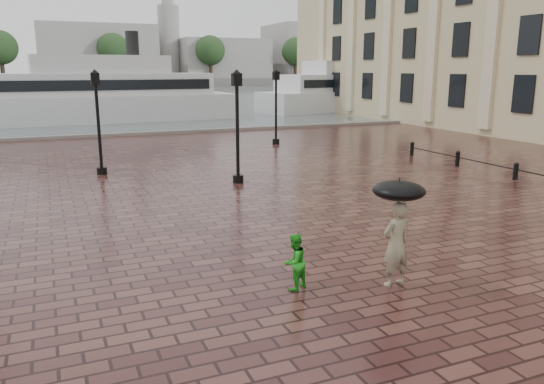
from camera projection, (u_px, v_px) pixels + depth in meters
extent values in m
plane|color=#331817|center=(356.00, 373.00, 8.14)|extent=(300.00, 300.00, 0.00)
plane|color=#475256|center=(71.00, 96.00, 90.69)|extent=(240.00, 240.00, 0.00)
cube|color=slate|center=(112.00, 136.00, 36.85)|extent=(80.00, 0.60, 0.30)
cube|color=#4C4C47|center=(59.00, 82.00, 151.47)|extent=(300.00, 60.00, 2.00)
cube|color=gray|center=(97.00, 52.00, 144.47)|extent=(30.00, 22.00, 14.00)
cube|color=gray|center=(220.00, 59.00, 158.07)|extent=(25.00, 22.00, 11.00)
cube|color=gray|center=(324.00, 52.00, 170.76)|extent=(35.00, 22.00, 16.00)
cylinder|color=gray|center=(169.00, 42.00, 151.37)|extent=(6.00, 6.00, 20.00)
cylinder|color=#2D2119|center=(3.00, 71.00, 126.18)|extent=(1.00, 1.00, 8.00)
sphere|color=#203417|center=(0.00, 47.00, 124.94)|extent=(8.00, 8.00, 8.00)
cylinder|color=#2D2119|center=(114.00, 71.00, 135.92)|extent=(1.00, 1.00, 8.00)
sphere|color=#203417|center=(113.00, 49.00, 134.68)|extent=(8.00, 8.00, 8.00)
cylinder|color=#2D2119|center=(211.00, 71.00, 145.66)|extent=(1.00, 1.00, 8.00)
sphere|color=#203417|center=(210.00, 50.00, 144.42)|extent=(8.00, 8.00, 8.00)
cylinder|color=#2D2119|center=(295.00, 71.00, 155.40)|extent=(1.00, 1.00, 8.00)
sphere|color=#203417|center=(295.00, 51.00, 154.16)|extent=(8.00, 8.00, 8.00)
cylinder|color=#2D2119|center=(370.00, 71.00, 165.14)|extent=(1.00, 1.00, 8.00)
sphere|color=#203417|center=(371.00, 52.00, 163.90)|extent=(8.00, 8.00, 8.00)
cylinder|color=black|center=(516.00, 172.00, 22.34)|extent=(0.20, 0.20, 0.60)
sphere|color=black|center=(516.00, 165.00, 22.27)|extent=(0.22, 0.22, 0.22)
cylinder|color=black|center=(457.00, 160.00, 25.49)|extent=(0.20, 0.20, 0.60)
sphere|color=black|center=(458.00, 153.00, 25.41)|extent=(0.22, 0.22, 0.22)
cylinder|color=black|center=(412.00, 150.00, 28.63)|extent=(0.20, 0.20, 0.60)
sphere|color=black|center=(412.00, 144.00, 28.55)|extent=(0.22, 0.22, 0.22)
cylinder|color=black|center=(238.00, 179.00, 21.80)|extent=(0.44, 0.44, 0.30)
cylinder|color=black|center=(237.00, 134.00, 21.38)|extent=(0.14, 0.14, 4.00)
cube|color=black|center=(237.00, 80.00, 20.89)|extent=(0.35, 0.35, 0.50)
sphere|color=beige|center=(237.00, 80.00, 20.89)|extent=(0.28, 0.28, 0.28)
cylinder|color=black|center=(276.00, 141.00, 33.05)|extent=(0.44, 0.44, 0.30)
cylinder|color=black|center=(276.00, 111.00, 32.63)|extent=(0.14, 0.14, 4.00)
cube|color=black|center=(276.00, 76.00, 32.14)|extent=(0.35, 0.35, 0.50)
sphere|color=beige|center=(276.00, 76.00, 32.14)|extent=(0.28, 0.28, 0.28)
cylinder|color=black|center=(102.00, 171.00, 23.50)|extent=(0.44, 0.44, 0.30)
cylinder|color=black|center=(99.00, 129.00, 23.08)|extent=(0.14, 0.14, 4.00)
cube|color=black|center=(95.00, 79.00, 22.59)|extent=(0.35, 0.35, 0.50)
sphere|color=beige|center=(95.00, 79.00, 22.59)|extent=(0.28, 0.28, 0.28)
imported|color=gray|center=(396.00, 244.00, 11.26)|extent=(0.72, 0.51, 1.85)
imported|color=green|center=(294.00, 262.00, 11.11)|extent=(0.73, 0.67, 1.22)
cube|color=silver|center=(103.00, 108.00, 46.89)|extent=(24.09, 7.11, 2.28)
cube|color=silver|center=(102.00, 84.00, 46.41)|extent=(19.29, 6.07, 1.90)
cube|color=silver|center=(100.00, 64.00, 46.02)|extent=(11.66, 5.05, 1.52)
cylinder|color=black|center=(132.00, 45.00, 46.87)|extent=(1.14, 1.14, 2.28)
cube|color=black|center=(107.00, 85.00, 44.21)|extent=(18.05, 1.18, 0.86)
cube|color=black|center=(97.00, 84.00, 48.61)|extent=(18.05, 1.18, 0.86)
cube|color=silver|center=(350.00, 100.00, 60.32)|extent=(23.15, 10.02, 2.16)
cube|color=silver|center=(350.00, 82.00, 59.87)|extent=(18.60, 8.36, 1.80)
cube|color=silver|center=(351.00, 68.00, 59.50)|extent=(11.44, 6.32, 1.44)
cylinder|color=black|center=(369.00, 53.00, 60.64)|extent=(1.08, 1.08, 2.16)
cube|color=black|center=(366.00, 83.00, 57.96)|extent=(16.75, 3.69, 0.81)
cube|color=black|center=(336.00, 82.00, 61.77)|extent=(16.75, 3.69, 0.81)
cylinder|color=black|center=(398.00, 215.00, 11.11)|extent=(0.02, 0.02, 0.95)
ellipsoid|color=black|center=(399.00, 191.00, 10.99)|extent=(1.10, 1.10, 0.39)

